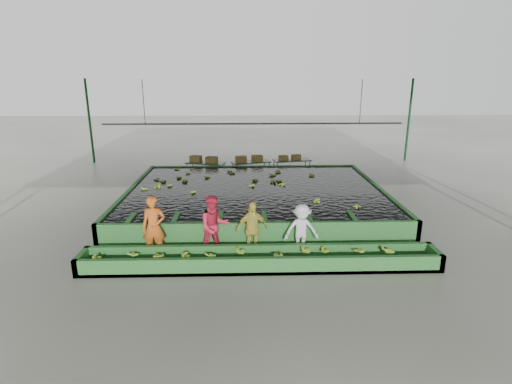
{
  "coord_description": "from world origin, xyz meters",
  "views": [
    {
      "loc": [
        -0.42,
        -13.74,
        5.19
      ],
      "look_at": [
        0.0,
        0.5,
        1.0
      ],
      "focal_mm": 28.0,
      "sensor_mm": 36.0,
      "label": 1
    }
  ],
  "objects_px": {
    "flotation_tank": "(255,198)",
    "worker_b": "(214,227)",
    "box_stack_left": "(204,162)",
    "worker_c": "(252,229)",
    "packing_table_mid": "(251,170)",
    "worker_d": "(301,230)",
    "box_stack_mid": "(249,162)",
    "box_stack_right": "(290,160)",
    "packing_table_left": "(206,171)",
    "sorting_trough": "(260,259)",
    "worker_a": "(154,227)",
    "packing_table_right": "(292,168)"
  },
  "relations": [
    {
      "from": "worker_b",
      "to": "worker_d",
      "type": "bearing_deg",
      "value": -19.26
    },
    {
      "from": "flotation_tank",
      "to": "worker_a",
      "type": "xyz_separation_m",
      "value": [
        -3.08,
        -4.3,
        0.48
      ]
    },
    {
      "from": "worker_c",
      "to": "packing_table_right",
      "type": "xyz_separation_m",
      "value": [
        2.31,
        9.67,
        -0.39
      ]
    },
    {
      "from": "sorting_trough",
      "to": "packing_table_mid",
      "type": "bearing_deg",
      "value": 90.53
    },
    {
      "from": "box_stack_right",
      "to": "box_stack_left",
      "type": "bearing_deg",
      "value": -173.88
    },
    {
      "from": "sorting_trough",
      "to": "worker_c",
      "type": "bearing_deg",
      "value": 105.48
    },
    {
      "from": "sorting_trough",
      "to": "worker_c",
      "type": "height_order",
      "value": "worker_c"
    },
    {
      "from": "box_stack_right",
      "to": "worker_b",
      "type": "bearing_deg",
      "value": -108.88
    },
    {
      "from": "sorting_trough",
      "to": "box_stack_left",
      "type": "xyz_separation_m",
      "value": [
        -2.5,
        9.94,
        0.65
      ]
    },
    {
      "from": "worker_d",
      "to": "box_stack_right",
      "type": "xyz_separation_m",
      "value": [
        0.72,
        9.62,
        0.11
      ]
    },
    {
      "from": "worker_d",
      "to": "packing_table_left",
      "type": "relative_size",
      "value": 0.8
    },
    {
      "from": "worker_d",
      "to": "box_stack_mid",
      "type": "distance_m",
      "value": 9.34
    },
    {
      "from": "worker_c",
      "to": "packing_table_right",
      "type": "distance_m",
      "value": 9.95
    },
    {
      "from": "box_stack_mid",
      "to": "box_stack_left",
      "type": "bearing_deg",
      "value": -177.8
    },
    {
      "from": "worker_b",
      "to": "packing_table_left",
      "type": "height_order",
      "value": "worker_b"
    },
    {
      "from": "worker_c",
      "to": "packing_table_mid",
      "type": "height_order",
      "value": "worker_c"
    },
    {
      "from": "flotation_tank",
      "to": "packing_table_mid",
      "type": "xyz_separation_m",
      "value": [
        -0.09,
        4.96,
        -0.0
      ]
    },
    {
      "from": "box_stack_mid",
      "to": "box_stack_right",
      "type": "height_order",
      "value": "box_stack_mid"
    },
    {
      "from": "worker_a",
      "to": "packing_table_mid",
      "type": "height_order",
      "value": "worker_a"
    },
    {
      "from": "box_stack_left",
      "to": "worker_b",
      "type": "bearing_deg",
      "value": -82.64
    },
    {
      "from": "worker_d",
      "to": "packing_table_left",
      "type": "xyz_separation_m",
      "value": [
        -3.66,
        9.11,
        -0.34
      ]
    },
    {
      "from": "sorting_trough",
      "to": "worker_c",
      "type": "distance_m",
      "value": 1.02
    },
    {
      "from": "packing_table_right",
      "to": "packing_table_left",
      "type": "bearing_deg",
      "value": -172.84
    },
    {
      "from": "sorting_trough",
      "to": "box_stack_mid",
      "type": "xyz_separation_m",
      "value": [
        -0.18,
        10.03,
        0.65
      ]
    },
    {
      "from": "worker_a",
      "to": "box_stack_mid",
      "type": "height_order",
      "value": "worker_a"
    },
    {
      "from": "worker_b",
      "to": "packing_table_left",
      "type": "xyz_separation_m",
      "value": [
        -1.09,
        9.11,
        -0.48
      ]
    },
    {
      "from": "sorting_trough",
      "to": "packing_table_left",
      "type": "bearing_deg",
      "value": 103.69
    },
    {
      "from": "worker_b",
      "to": "worker_d",
      "type": "height_order",
      "value": "worker_b"
    },
    {
      "from": "flotation_tank",
      "to": "sorting_trough",
      "type": "relative_size",
      "value": 1.0
    },
    {
      "from": "worker_b",
      "to": "packing_table_mid",
      "type": "distance_m",
      "value": 9.35
    },
    {
      "from": "flotation_tank",
      "to": "box_stack_mid",
      "type": "xyz_separation_m",
      "value": [
        -0.18,
        4.93,
        0.45
      ]
    },
    {
      "from": "packing_table_mid",
      "to": "box_stack_right",
      "type": "bearing_deg",
      "value": 9.86
    },
    {
      "from": "box_stack_left",
      "to": "box_stack_right",
      "type": "height_order",
      "value": "box_stack_left"
    },
    {
      "from": "worker_a",
      "to": "packing_table_right",
      "type": "height_order",
      "value": "worker_a"
    },
    {
      "from": "flotation_tank",
      "to": "worker_d",
      "type": "relative_size",
      "value": 6.34
    },
    {
      "from": "packing_table_left",
      "to": "box_stack_mid",
      "type": "distance_m",
      "value": 2.28
    },
    {
      "from": "sorting_trough",
      "to": "worker_a",
      "type": "height_order",
      "value": "worker_a"
    },
    {
      "from": "worker_b",
      "to": "box_stack_right",
      "type": "height_order",
      "value": "worker_b"
    },
    {
      "from": "packing_table_left",
      "to": "box_stack_right",
      "type": "relative_size",
      "value": 1.68
    },
    {
      "from": "flotation_tank",
      "to": "box_stack_left",
      "type": "xyz_separation_m",
      "value": [
        -2.5,
        4.84,
        0.45
      ]
    },
    {
      "from": "worker_d",
      "to": "box_stack_left",
      "type": "bearing_deg",
      "value": 107.52
    },
    {
      "from": "worker_a",
      "to": "worker_c",
      "type": "height_order",
      "value": "worker_a"
    },
    {
      "from": "packing_table_mid",
      "to": "box_stack_mid",
      "type": "distance_m",
      "value": 0.46
    },
    {
      "from": "flotation_tank",
      "to": "box_stack_left",
      "type": "distance_m",
      "value": 5.47
    },
    {
      "from": "sorting_trough",
      "to": "box_stack_left",
      "type": "distance_m",
      "value": 10.27
    },
    {
      "from": "sorting_trough",
      "to": "worker_b",
      "type": "bearing_deg",
      "value": 148.81
    },
    {
      "from": "flotation_tank",
      "to": "packing_table_mid",
      "type": "relative_size",
      "value": 5.07
    },
    {
      "from": "worker_c",
      "to": "box_stack_mid",
      "type": "height_order",
      "value": "worker_c"
    },
    {
      "from": "worker_b",
      "to": "box_stack_mid",
      "type": "relative_size",
      "value": 1.34
    },
    {
      "from": "flotation_tank",
      "to": "worker_b",
      "type": "xyz_separation_m",
      "value": [
        -1.32,
        -4.3,
        0.48
      ]
    }
  ]
}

